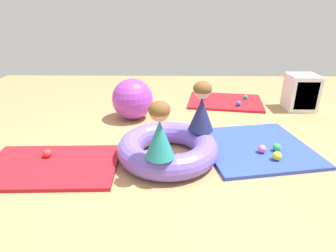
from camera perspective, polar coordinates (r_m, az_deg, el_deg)
The scene contains 16 objects.
ground_plane at distance 3.12m, azimuth 1.07°, elevation -6.81°, with size 8.00×8.00×0.00m, color tan.
gym_mat_front at distance 5.02m, azimuth 11.47°, elevation 4.85°, with size 1.23×0.90×0.04m, color #B21923.
gym_mat_far_left at distance 3.49m, azimuth 17.27°, elevation -4.07°, with size 1.19×1.18×0.04m, color #2D47B7.
gym_mat_center_rear at distance 3.20m, azimuth -22.50°, elevation -7.50°, with size 1.36×0.86×0.04m, color #B21923.
inflatable_cushion at distance 3.07m, azimuth -0.05°, elevation -4.49°, with size 1.09×1.09×0.26m, color #7056D1.
child_in_teal at distance 2.53m, azimuth -1.70°, elevation -0.97°, with size 0.32×0.32×0.54m.
child_in_navy at distance 3.12m, azimuth 6.81°, elevation 3.83°, with size 0.29×0.29×0.56m.
play_ball_teal at distance 5.17m, azimuth 15.38°, elevation 5.66°, with size 0.07×0.07×0.07m, color teal.
play_ball_yellow at distance 3.22m, azimuth 21.14°, elevation -5.65°, with size 0.10×0.10×0.10m, color yellow.
play_ball_red at distance 3.33m, azimuth -23.17°, elevation -5.03°, with size 0.10×0.10×0.10m, color red.
play_ball_green at distance 3.41m, azimuth 21.10°, elevation -4.06°, with size 0.09×0.09×0.09m, color green.
play_ball_orange at distance 4.98m, azimuth 7.23°, elevation 5.70°, with size 0.08×0.08×0.08m, color orange.
play_ball_blue at distance 4.77m, azimuth 14.05°, elevation 4.43°, with size 0.08×0.08×0.08m, color blue.
play_ball_pink at distance 3.32m, azimuth 18.46°, elevation -4.41°, with size 0.09×0.09×0.09m, color pink.
exercise_ball_large at distance 4.17m, azimuth -7.18°, elevation 5.40°, with size 0.60×0.60×0.60m, color purple.
storage_cube at distance 5.00m, azimuth 25.34°, elevation 6.11°, with size 0.44×0.44×0.56m.
Camera 1 is at (-0.02, -2.70, 1.56)m, focal length 30.19 mm.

